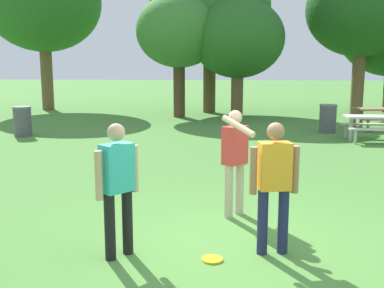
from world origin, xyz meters
TOP-DOWN VIEW (x-y plane):
  - ground_plane at (0.00, 0.00)m, footprint 120.00×120.00m
  - person_thrower at (-1.51, -0.39)m, footprint 0.43×0.49m
  - person_catcher at (-0.09, 1.25)m, footprint 0.50×0.84m
  - person_bystander at (0.36, -0.15)m, footprint 0.60×0.29m
  - frisbee at (-0.37, -0.42)m, footprint 0.25×0.25m
  - picnic_table_near at (4.18, 8.59)m, footprint 1.72×1.44m
  - picnic_table_far at (5.14, 11.10)m, footprint 1.87×1.63m
  - trash_can_beside_table at (3.16, 10.24)m, footprint 0.59×0.59m
  - trash_can_further_along at (-6.85, 8.72)m, footprint 0.59×0.59m
  - tree_tall_left at (-9.39, 17.27)m, footprint 5.70×5.70m
  - tree_broad_center at (-2.36, 14.48)m, footprint 3.67×3.67m
  - tree_far_right at (-1.13, 16.51)m, footprint 5.64×5.64m
  - tree_slender_mid at (0.15, 14.39)m, footprint 3.93×3.93m
  - tree_back_left at (5.59, 15.85)m, footprint 4.89×4.89m

SIDE VIEW (x-z plane):
  - ground_plane at x=0.00m, z-range 0.00..0.00m
  - frisbee at x=-0.37m, z-range 0.00..0.03m
  - trash_can_beside_table at x=3.16m, z-range 0.00..0.96m
  - trash_can_further_along at x=-6.85m, z-range 0.00..0.96m
  - picnic_table_near at x=4.18m, z-range 0.18..0.95m
  - picnic_table_far at x=5.14m, z-range 0.18..0.95m
  - person_thrower at x=-1.51m, z-range 0.12..1.76m
  - person_bystander at x=0.36m, z-range 0.12..1.76m
  - person_catcher at x=-0.09m, z-range 0.14..1.78m
  - tree_slender_mid at x=0.15m, z-range 0.83..5.87m
  - tree_broad_center at x=-2.36m, z-range 1.03..6.29m
  - tree_back_left at x=5.59m, z-range 1.27..8.04m
  - tree_far_right at x=-1.13m, z-range 1.20..8.45m
  - tree_tall_left at x=-9.39m, z-range 1.42..9.15m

